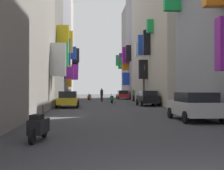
% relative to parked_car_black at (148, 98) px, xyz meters
% --- Properties ---
extents(ground_plane, '(140.00, 140.00, 0.00)m').
position_rel_parked_car_black_xyz_m(ground_plane, '(-3.97, 3.39, -0.79)').
color(ground_plane, '#38383D').
extents(building_left_mid_a, '(7.18, 9.31, 14.59)m').
position_rel_parked_car_black_xyz_m(building_left_mid_a, '(-11.96, 2.61, 6.50)').
color(building_left_mid_a, slate).
rests_on(building_left_mid_a, ground).
extents(building_left_mid_b, '(7.15, 17.20, 19.46)m').
position_rel_parked_car_black_xyz_m(building_left_mid_b, '(-11.97, 15.85, 8.93)').
color(building_left_mid_b, gray).
rests_on(building_left_mid_b, ground).
extents(building_left_mid_c, '(7.35, 8.94, 19.22)m').
position_rel_parked_car_black_xyz_m(building_left_mid_c, '(-11.95, 28.93, 8.80)').
color(building_left_mid_c, '#BCB29E').
rests_on(building_left_mid_c, ground).
extents(building_right_mid_b, '(7.03, 22.25, 16.58)m').
position_rel_parked_car_black_xyz_m(building_right_mid_b, '(4.02, 7.31, 7.49)').
color(building_right_mid_b, '#B2A899').
rests_on(building_right_mid_b, ground).
extents(building_right_mid_c, '(7.17, 7.68, 19.59)m').
position_rel_parked_car_black_xyz_m(building_right_mid_c, '(4.00, 22.27, 8.98)').
color(building_right_mid_c, gray).
rests_on(building_right_mid_c, ground).
extents(building_right_far, '(7.30, 7.28, 17.47)m').
position_rel_parked_car_black_xyz_m(building_right_far, '(4.01, 29.75, 7.94)').
color(building_right_far, slate).
rests_on(building_right_far, ground).
extents(parked_car_black, '(1.83, 4.19, 1.51)m').
position_rel_parked_car_black_xyz_m(parked_car_black, '(0.00, 0.00, 0.00)').
color(parked_car_black, black).
rests_on(parked_car_black, ground).
extents(parked_car_yellow, '(1.94, 3.98, 1.46)m').
position_rel_parked_car_black_xyz_m(parked_car_yellow, '(-7.74, -2.25, -0.03)').
color(parked_car_yellow, gold).
rests_on(parked_car_yellow, ground).
extents(parked_car_silver, '(2.02, 4.20, 1.48)m').
position_rel_parked_car_black_xyz_m(parked_car_silver, '(-0.37, -14.72, -0.01)').
color(parked_car_silver, '#B7B7BC').
rests_on(parked_car_silver, ground).
extents(parked_car_red, '(1.95, 4.30, 1.46)m').
position_rel_parked_car_black_xyz_m(parked_car_red, '(-0.12, 20.99, -0.03)').
color(parked_car_red, '#B21E1E').
rests_on(parked_car_red, ground).
extents(scooter_orange, '(0.62, 1.76, 1.13)m').
position_rel_parked_car_black_xyz_m(scooter_orange, '(-5.73, 17.13, -0.33)').
color(scooter_orange, orange).
rests_on(scooter_orange, ground).
extents(scooter_green, '(0.44, 1.91, 1.13)m').
position_rel_parked_car_black_xyz_m(scooter_green, '(-3.11, 6.41, -0.33)').
color(scooter_green, '#287F3D').
rests_on(scooter_green, ground).
extents(scooter_black, '(0.57, 1.86, 1.13)m').
position_rel_parked_car_black_xyz_m(scooter_black, '(-7.51, -20.53, -0.33)').
color(scooter_black, black).
rests_on(scooter_black, ground).
extents(pedestrian_crossing, '(0.51, 0.51, 1.79)m').
position_rel_parked_car_black_xyz_m(pedestrian_crossing, '(-4.12, 10.75, 0.11)').
color(pedestrian_crossing, '#303030').
rests_on(pedestrian_crossing, ground).
extents(pedestrian_near_left, '(0.47, 0.47, 1.73)m').
position_rel_parked_car_black_xyz_m(pedestrian_near_left, '(0.31, 11.62, 0.07)').
color(pedestrian_near_left, black).
rests_on(pedestrian_near_left, ground).
extents(traffic_light_near_corner, '(0.26, 0.34, 4.58)m').
position_rel_parked_car_black_xyz_m(traffic_light_near_corner, '(0.64, 5.97, 2.30)').
color(traffic_light_near_corner, '#2D2D2D').
rests_on(traffic_light_near_corner, ground).
extents(traffic_light_far_corner, '(0.26, 0.34, 4.58)m').
position_rel_parked_car_black_xyz_m(traffic_light_far_corner, '(0.66, 5.28, 2.30)').
color(traffic_light_far_corner, '#2D2D2D').
rests_on(traffic_light_far_corner, ground).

